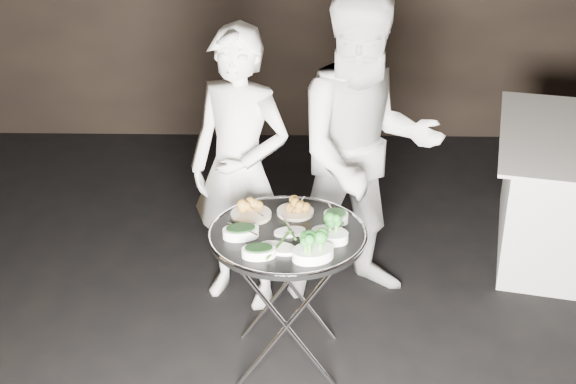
{
  "coord_description": "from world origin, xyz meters",
  "views": [
    {
      "loc": [
        0.17,
        -3.08,
        2.76
      ],
      "look_at": [
        0.1,
        0.5,
        0.95
      ],
      "focal_mm": 50.0,
      "sensor_mm": 36.0,
      "label": 1
    }
  ],
  "objects_px": {
    "waiter_left": "(240,171)",
    "waiter_right": "(365,152)",
    "tray_stand": "(287,294)",
    "serving_tray": "(287,235)"
  },
  "relations": [
    {
      "from": "waiter_right",
      "to": "serving_tray",
      "type": "bearing_deg",
      "value": -132.3
    },
    {
      "from": "waiter_left",
      "to": "waiter_right",
      "type": "xyz_separation_m",
      "value": [
        0.7,
        0.08,
        0.09
      ]
    },
    {
      "from": "serving_tray",
      "to": "waiter_right",
      "type": "distance_m",
      "value": 0.84
    },
    {
      "from": "tray_stand",
      "to": "serving_tray",
      "type": "xyz_separation_m",
      "value": [
        0.0,
        0.0,
        0.35
      ]
    },
    {
      "from": "waiter_left",
      "to": "waiter_right",
      "type": "distance_m",
      "value": 0.71
    },
    {
      "from": "waiter_right",
      "to": "tray_stand",
      "type": "bearing_deg",
      "value": -132.3
    },
    {
      "from": "serving_tray",
      "to": "tray_stand",
      "type": "bearing_deg",
      "value": -90.0
    },
    {
      "from": "tray_stand",
      "to": "waiter_left",
      "type": "relative_size",
      "value": 0.47
    },
    {
      "from": "serving_tray",
      "to": "waiter_left",
      "type": "distance_m",
      "value": 0.7
    },
    {
      "from": "serving_tray",
      "to": "waiter_right",
      "type": "relative_size",
      "value": 0.43
    }
  ]
}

